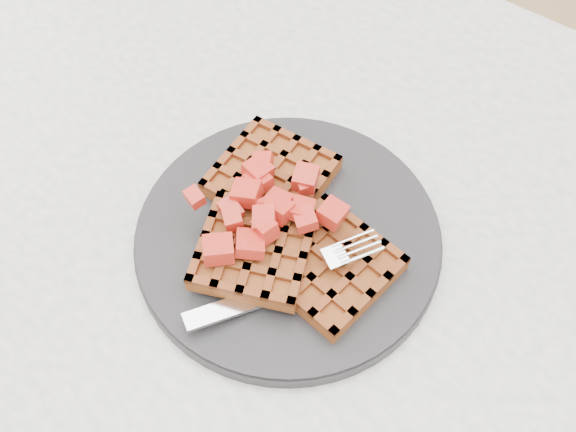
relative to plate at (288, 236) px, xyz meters
The scene contains 5 objects.
table 0.16m from the plate, 10.32° to the left, with size 1.20×0.80×0.75m.
plate is the anchor object (origin of this frame).
waffles 0.02m from the plate, 87.49° to the right, with size 0.20×0.19×0.03m.
strawberry_pile 0.05m from the plate, ahead, with size 0.15×0.15×0.02m, color #9E0800, non-canonical shape.
fork 0.06m from the plate, 44.50° to the right, with size 0.02×0.18×0.02m, color silver, non-canonical shape.
Camera 1 is at (0.07, -0.26, 1.24)m, focal length 40.00 mm.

